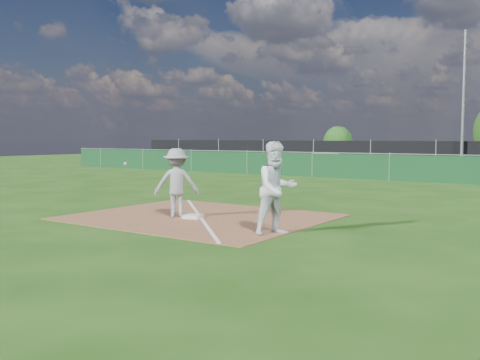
% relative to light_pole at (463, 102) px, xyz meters
% --- Properties ---
extents(ground, '(90.00, 90.00, 0.00)m').
position_rel_light_pole_xyz_m(ground, '(-1.50, -12.70, -4.00)').
color(ground, '#1F480F').
rests_on(ground, ground).
extents(infield_dirt, '(6.00, 5.00, 0.02)m').
position_rel_light_pole_xyz_m(infield_dirt, '(-1.50, -21.70, -3.99)').
color(infield_dirt, brown).
rests_on(infield_dirt, ground).
extents(foul_line, '(5.01, 5.01, 0.01)m').
position_rel_light_pole_xyz_m(foul_line, '(-1.50, -21.70, -3.98)').
color(foul_line, white).
rests_on(foul_line, infield_dirt).
extents(green_fence, '(44.00, 0.05, 1.20)m').
position_rel_light_pole_xyz_m(green_fence, '(-1.50, -7.70, -3.40)').
color(green_fence, '#103A1B').
rests_on(green_fence, ground).
extents(dirt_mound, '(3.38, 2.60, 1.17)m').
position_rel_light_pole_xyz_m(dirt_mound, '(-6.50, -4.20, -3.42)').
color(dirt_mound, olive).
rests_on(dirt_mound, ground).
extents(black_fence, '(46.00, 0.04, 1.80)m').
position_rel_light_pole_xyz_m(black_fence, '(-1.50, 0.30, -3.10)').
color(black_fence, black).
rests_on(black_fence, ground).
extents(parking_lot, '(46.00, 9.00, 0.01)m').
position_rel_light_pole_xyz_m(parking_lot, '(-1.50, 5.30, -4.00)').
color(parking_lot, black).
rests_on(parking_lot, ground).
extents(light_pole, '(0.16, 0.16, 8.00)m').
position_rel_light_pole_xyz_m(light_pole, '(0.00, 0.00, 0.00)').
color(light_pole, slate).
rests_on(light_pole, ground).
extents(first_base, '(0.50, 0.50, 0.09)m').
position_rel_light_pole_xyz_m(first_base, '(-1.46, -22.01, -3.94)').
color(first_base, white).
rests_on(first_base, infield_dirt).
extents(play_at_first, '(2.51, 1.20, 1.72)m').
position_rel_light_pole_xyz_m(play_at_first, '(-1.92, -22.09, -3.12)').
color(play_at_first, '#A5A5A7').
rests_on(play_at_first, infield_dirt).
extents(runner, '(1.08, 1.17, 1.93)m').
position_rel_light_pole_xyz_m(runner, '(1.33, -22.69, -3.04)').
color(runner, white).
rests_on(runner, ground).
extents(car_left, '(4.11, 1.70, 1.39)m').
position_rel_light_pole_xyz_m(car_left, '(-7.69, 4.18, -3.29)').
color(car_left, '#A3A6AA').
rests_on(car_left, parking_lot).
extents(car_mid, '(4.61, 3.03, 1.43)m').
position_rel_light_pole_xyz_m(car_mid, '(-1.40, 4.09, -3.27)').
color(car_mid, black).
rests_on(car_mid, parking_lot).
extents(tree_left, '(2.50, 2.50, 2.96)m').
position_rel_light_pole_xyz_m(tree_left, '(-11.90, 9.50, -2.48)').
color(tree_left, '#382316').
rests_on(tree_left, ground).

